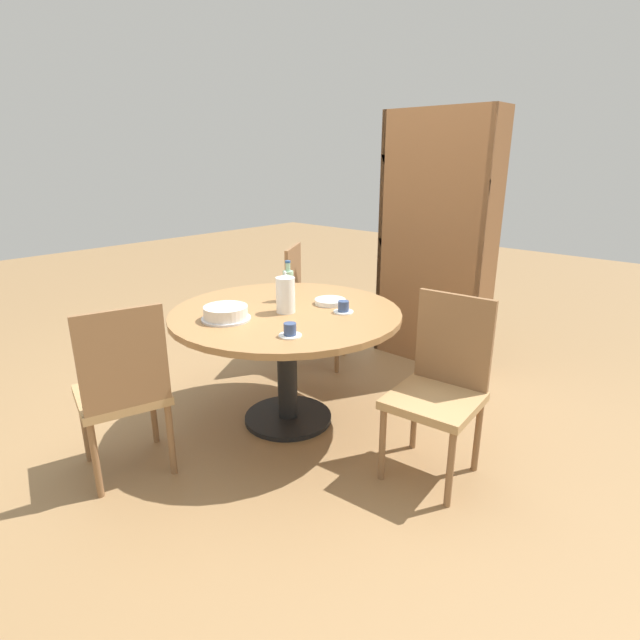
% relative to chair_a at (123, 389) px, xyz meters
% --- Properties ---
extents(ground_plane, '(14.00, 14.00, 0.00)m').
position_rel_chair_a_xyz_m(ground_plane, '(0.20, 0.94, -0.49)').
color(ground_plane, '#937047').
extents(dining_table, '(1.36, 1.36, 0.72)m').
position_rel_chair_a_xyz_m(dining_table, '(0.20, 0.94, 0.10)').
color(dining_table, black).
rests_on(dining_table, ground_plane).
extents(chair_a, '(0.52, 0.52, 0.93)m').
position_rel_chair_a_xyz_m(chair_a, '(0.00, 0.00, 0.00)').
color(chair_a, olive).
rests_on(chair_a, ground_plane).
extents(chair_b, '(0.46, 0.46, 0.93)m').
position_rel_chair_a_xyz_m(chair_b, '(1.14, 1.10, 0.00)').
color(chair_b, olive).
rests_on(chair_b, ground_plane).
extents(chair_c, '(0.58, 0.58, 0.93)m').
position_rel_chair_a_xyz_m(chair_c, '(-0.35, 1.72, 0.00)').
color(chair_c, olive).
rests_on(chair_c, ground_plane).
extents(bookshelf, '(0.89, 0.28, 1.92)m').
position_rel_chair_a_xyz_m(bookshelf, '(0.32, 2.41, 0.44)').
color(bookshelf, brown).
rests_on(bookshelf, ground_plane).
extents(coffee_pot, '(0.11, 0.11, 0.24)m').
position_rel_chair_a_xyz_m(coffee_pot, '(0.22, 0.91, 0.35)').
color(coffee_pot, white).
rests_on(coffee_pot, dining_table).
extents(water_bottle, '(0.07, 0.07, 0.25)m').
position_rel_chair_a_xyz_m(water_bottle, '(0.06, 1.10, 0.34)').
color(water_bottle, '#99C6A3').
rests_on(water_bottle, dining_table).
extents(cake_main, '(0.27, 0.27, 0.08)m').
position_rel_chair_a_xyz_m(cake_main, '(0.08, 0.59, 0.27)').
color(cake_main, silver).
rests_on(cake_main, dining_table).
extents(cup_a, '(0.12, 0.12, 0.07)m').
position_rel_chair_a_xyz_m(cup_a, '(0.53, 0.64, 0.26)').
color(cup_a, white).
rests_on(cup_a, dining_table).
extents(cup_b, '(0.12, 0.12, 0.07)m').
position_rel_chair_a_xyz_m(cup_b, '(0.48, 1.13, 0.26)').
color(cup_b, white).
rests_on(cup_b, dining_table).
extents(plate_stack, '(0.19, 0.19, 0.03)m').
position_rel_chair_a_xyz_m(plate_stack, '(0.30, 1.22, 0.25)').
color(plate_stack, white).
rests_on(plate_stack, dining_table).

